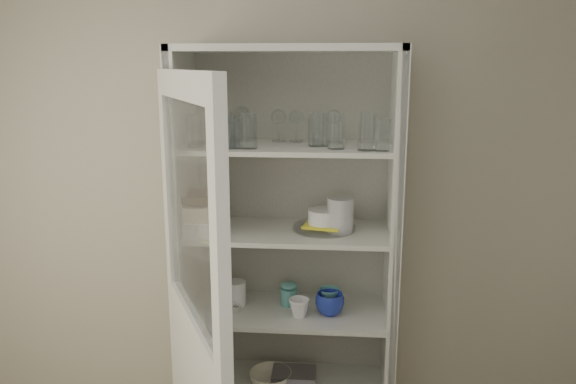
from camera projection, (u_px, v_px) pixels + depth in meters
The scene contains 35 objects.
wall_back at pixel (253, 208), 2.86m from camera, with size 3.60×0.02×2.60m, color #AFAA99.
pantry_cabinet at pixel (289, 288), 2.77m from camera, with size 1.00×0.45×2.10m.
cupboard_door at pixel (197, 372), 2.14m from camera, with size 0.44×0.82×2.00m.
tumbler_0 at pixel (195, 131), 2.45m from camera, with size 0.07×0.07×0.14m, color silver.
tumbler_1 at pixel (227, 132), 2.44m from camera, with size 0.07×0.07×0.14m, color silver.
tumbler_2 at pixel (233, 134), 2.43m from camera, with size 0.06×0.06×0.13m, color silver.
tumbler_3 at pixel (248, 131), 2.42m from camera, with size 0.08×0.08×0.15m, color silver.
tumbler_4 at pixel (337, 132), 2.41m from camera, with size 0.08×0.08×0.15m, color silver.
tumbler_5 at pixel (367, 132), 2.37m from camera, with size 0.08×0.08×0.16m, color silver.
tumbler_6 at pixel (382, 135), 2.36m from camera, with size 0.07×0.07×0.13m, color silver.
tumbler_7 at pixel (198, 129), 2.55m from camera, with size 0.07×0.07×0.14m, color silver.
tumbler_8 at pixel (215, 129), 2.56m from camera, with size 0.07×0.07×0.13m, color silver.
tumbler_9 at pixel (224, 128), 2.52m from camera, with size 0.07×0.07×0.15m, color silver.
tumbler_10 at pixel (316, 130), 2.49m from camera, with size 0.07×0.07×0.15m, color silver.
tumbler_11 at pixel (321, 129), 2.49m from camera, with size 0.08×0.08×0.15m, color silver.
goblet_0 at pixel (242, 122), 2.64m from camera, with size 0.08×0.08×0.18m, color silver, non-canonical shape.
goblet_1 at pixel (279, 124), 2.63m from camera, with size 0.07×0.07×0.17m, color silver, non-canonical shape.
goblet_2 at pixel (296, 124), 2.63m from camera, with size 0.07×0.07×0.16m, color silver, non-canonical shape.
goblet_3 at pixel (334, 124), 2.63m from camera, with size 0.07×0.07×0.17m, color silver, non-canonical shape.
plate_stack_front at pixel (198, 225), 2.58m from camera, with size 0.25×0.25×0.07m, color white.
plate_stack_back at pixel (208, 212), 2.79m from camera, with size 0.22×0.22×0.08m, color white.
cream_bowl at pixel (197, 210), 2.57m from camera, with size 0.22×0.22×0.07m, color #F9EDC8.
terracotta_bowl at pixel (197, 198), 2.56m from camera, with size 0.21×0.21×0.05m, color #512B15.
glass_platter at pixel (324, 228), 2.63m from camera, with size 0.29×0.29×0.02m, color silver.
yellow_trivet at pixel (324, 225), 2.63m from camera, with size 0.17×0.17×0.01m, color yellow.
white_ramekin at pixel (324, 216), 2.62m from camera, with size 0.15×0.15×0.07m, color white.
grey_bowl_stack at pixel (340, 215), 2.58m from camera, with size 0.12×0.12×0.16m, color #B2B2B2.
mug_blue at pixel (330, 304), 2.65m from camera, with size 0.13×0.13×0.11m, color #18329B.
mug_teal at pixel (329, 298), 2.72m from camera, with size 0.10×0.10×0.10m, color teal.
mug_white at pixel (299, 308), 2.62m from camera, with size 0.10×0.10×0.09m, color white.
teal_jar at pixel (289, 295), 2.75m from camera, with size 0.08×0.08×0.10m.
measuring_cups at pixel (226, 307), 2.69m from camera, with size 0.10×0.10×0.04m, color silver.
white_canister at pixel (236, 293), 2.75m from camera, with size 0.10×0.10×0.12m, color white.
cream_dish at pixel (271, 378), 2.79m from camera, with size 0.21×0.21×0.07m, color #F9EDC8.
tin_box at pixel (294, 377), 2.80m from camera, with size 0.22×0.15×0.07m, color gray.
Camera 1 is at (0.41, -1.25, 2.02)m, focal length 35.00 mm.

